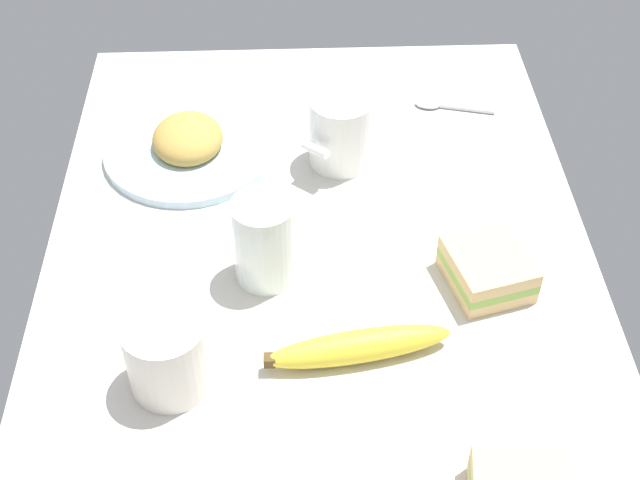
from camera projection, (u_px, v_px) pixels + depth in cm
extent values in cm
cube|color=beige|center=(320.00, 264.00, 101.89)|extent=(90.00, 64.00, 2.00)
cylinder|color=silver|center=(189.00, 149.00, 114.72)|extent=(22.33, 22.33, 1.20)
ellipsoid|color=#B28C3F|center=(188.00, 138.00, 113.45)|extent=(10.20, 9.18, 4.87)
cylinder|color=white|center=(341.00, 131.00, 110.67)|extent=(8.01, 8.01, 9.59)
cylinder|color=tan|center=(341.00, 103.00, 107.67)|extent=(7.05, 7.05, 0.40)
cylinder|color=white|center=(315.00, 150.00, 107.23)|extent=(3.21, 3.55, 1.20)
cylinder|color=silver|center=(167.00, 355.00, 85.59)|extent=(8.28, 8.28, 8.75)
cylinder|color=brown|center=(162.00, 329.00, 82.88)|extent=(7.29, 7.29, 0.40)
cylinder|color=silver|center=(165.00, 309.00, 89.26)|extent=(1.63, 3.84, 1.20)
cube|color=#DBB77A|center=(486.00, 278.00, 97.91)|extent=(11.05, 10.40, 1.60)
cube|color=#8CB24C|center=(487.00, 269.00, 96.93)|extent=(11.05, 10.40, 1.20)
cube|color=#DBB77A|center=(489.00, 260.00, 95.95)|extent=(11.05, 10.40, 1.60)
cylinder|color=silver|center=(264.00, 241.00, 95.69)|extent=(7.00, 7.00, 10.64)
cylinder|color=white|center=(265.00, 253.00, 97.03)|extent=(6.30, 6.30, 6.80)
ellipsoid|color=yellow|center=(359.00, 346.00, 89.68)|extent=(6.51, 19.87, 3.50)
cube|color=#4C3819|center=(270.00, 360.00, 88.39)|extent=(1.20, 1.20, 1.20)
ellipsoid|color=silver|center=(428.00, 104.00, 122.40)|extent=(3.20, 4.08, 0.80)
cylinder|color=silver|center=(468.00, 109.00, 121.62)|extent=(2.53, 7.53, 0.70)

